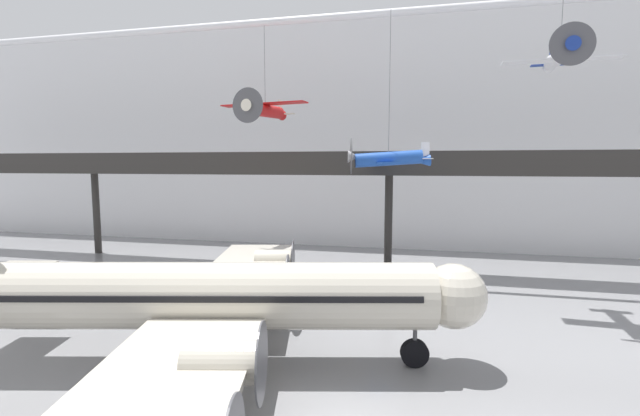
# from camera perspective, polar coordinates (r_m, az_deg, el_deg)

# --- Properties ---
(hangar_back_wall) EXTENTS (140.00, 3.00, 25.59)m
(hangar_back_wall) POSITION_cam_1_polar(r_m,az_deg,el_deg) (48.98, 10.11, 9.85)
(hangar_back_wall) COLOR white
(hangar_back_wall) RESTS_ON ground
(mezzanine_walkway) EXTENTS (110.00, 3.20, 10.40)m
(mezzanine_walkway) POSITION_cam_1_polar(r_m,az_deg,el_deg) (37.17, 9.12, 4.86)
(mezzanine_walkway) COLOR #2D2B28
(mezzanine_walkway) RESTS_ON ground
(ceiling_truss_beam) EXTENTS (120.00, 0.60, 0.60)m
(ceiling_truss_beam) POSITION_cam_1_polar(r_m,az_deg,el_deg) (37.03, 9.24, 24.30)
(ceiling_truss_beam) COLOR silver
(airliner_silver_main) EXTENTS (26.50, 30.56, 9.13)m
(airliner_silver_main) POSITION_cam_1_polar(r_m,az_deg,el_deg) (20.74, -16.01, -11.32)
(airliner_silver_main) COLOR beige
(airliner_silver_main) RESTS_ON ground
(suspended_plane_white_twin) EXTENTS (6.68, 5.44, 5.99)m
(suspended_plane_white_twin) POSITION_cam_1_polar(r_m,az_deg,el_deg) (31.24, 29.36, 17.19)
(suspended_plane_white_twin) COLOR silver
(suspended_plane_red_highwing) EXTENTS (7.76, 6.38, 8.18)m
(suspended_plane_red_highwing) POSITION_cam_1_polar(r_m,az_deg,el_deg) (37.19, -7.31, 12.84)
(suspended_plane_red_highwing) COLOR red
(suspended_plane_blue_trainer) EXTENTS (6.30, 7.63, 11.95)m
(suspended_plane_blue_trainer) POSITION_cam_1_polar(r_m,az_deg,el_deg) (32.62, 9.10, 6.47)
(suspended_plane_blue_trainer) COLOR #1E4CAD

